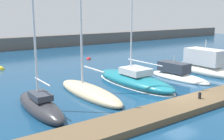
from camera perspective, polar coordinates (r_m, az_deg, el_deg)
ground_plane at (r=20.42m, az=13.80°, el=-5.98°), size 120.00×120.00×0.00m
dock_pier at (r=19.44m, az=17.33°, el=-6.46°), size 25.75×2.36×0.41m
breakwater_seawall at (r=49.95m, az=-18.14°, el=5.43°), size 108.00×2.49×2.10m
sailboat_charcoal_nearest at (r=17.97m, az=-14.88°, el=-7.12°), size 1.73×6.49×12.50m
sailboat_sand_second at (r=20.75m, az=-4.84°, el=-4.18°), size 2.05×8.09×18.03m
sailboat_teal_third at (r=23.97m, az=4.58°, el=-1.93°), size 2.99×9.40×15.63m
motorboat_white_fourth at (r=26.73m, az=13.59°, el=-1.09°), size 2.37×6.68×2.55m
motorboat_ivory_fifth at (r=29.87m, az=18.51°, el=0.91°), size 2.56×8.52×3.87m
mooring_buoy_red at (r=36.93m, az=-4.90°, el=2.25°), size 0.61×0.61×0.61m
mooring_buoy_yellow at (r=32.40m, az=-22.30°, el=0.04°), size 0.83×0.83×0.83m
dock_bollard at (r=19.52m, az=17.89°, el=-5.11°), size 0.20×0.20×0.44m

